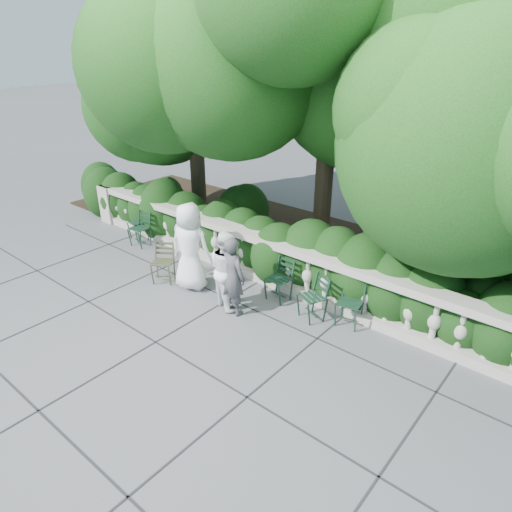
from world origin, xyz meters
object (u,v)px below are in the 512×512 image
Objects in this scene: person_woman_grey at (233,276)px; chair_weathered at (162,285)px; chair_c at (304,320)px; chair_b at (137,247)px; chair_a at (135,241)px; chair_e at (273,302)px; person_businessman at (190,247)px; person_casual_man at (227,269)px; chair_d at (344,329)px.

chair_weathered is at bearing 14.07° from person_woman_grey.
chair_c is 0.57× the size of person_woman_grey.
chair_a is at bearing 144.50° from chair_b.
chair_a is at bearing -177.33° from chair_e.
chair_a is 1.00× the size of chair_c.
person_businessman is at bearing 0.93° from person_woman_grey.
person_businessman reaches higher than chair_b.
chair_e is 0.57× the size of person_woman_grey.
chair_c is 3.06m from chair_weathered.
person_woman_grey reaches higher than chair_weathered.
person_casual_man reaches higher than chair_b.
chair_d is at bearing 42.61° from chair_c.
chair_weathered is at bearing -27.18° from chair_b.
chair_c is 1.00× the size of chair_weathered.
chair_e is at bearing -10.63° from chair_weathered.
person_businessman reaches higher than chair_c.
chair_b is at bearing -25.78° from person_businessman.
person_woman_grey is at bearing -13.79° from chair_b.
person_woman_grey is at bearing -1.69° from chair_a.
chair_a is 4.43m from chair_e.
person_casual_man reaches higher than chair_e.
person_woman_grey is at bearing -165.23° from chair_d.
chair_e is 0.47× the size of person_businessman.
chair_c is 1.00× the size of chair_e.
chair_weathered is at bearing -173.75° from chair_d.
chair_b is 3.83m from person_woman_grey.
person_businessman is 1.20× the size of person_woman_grey.
chair_e is (-1.48, -0.11, 0.00)m from chair_d.
person_woman_grey is (1.80, 0.19, 0.74)m from chair_weathered.
chair_b is 5.56m from chair_d.
chair_c is (4.87, -0.02, 0.00)m from chair_b.
chair_weathered is 1.96m from person_woman_grey.
chair_d and chair_e have the same top height.
person_casual_man is at bearing 161.83° from person_businessman.
person_businessman reaches higher than chair_a.
person_woman_grey is at bearing 157.59° from person_businessman.
chair_a is 2.49m from chair_weathered.
chair_weathered is at bearing -141.24° from chair_c.
chair_e is at bearing -2.97° from chair_b.
chair_e is at bearing 8.35° from chair_a.
chair_d is 1.48m from chair_e.
chair_a is 0.42m from chair_b.
chair_a is at bearing 9.34° from person_casual_man.
person_woman_grey is at bearing -128.97° from chair_c.
chair_b is 2.64m from person_businessman.
chair_a and chair_d have the same top height.
chair_b is 0.47× the size of person_businessman.
chair_b is 2.07m from chair_weathered.
chair_c and chair_e have the same top height.
chair_e and chair_weathered have the same top height.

